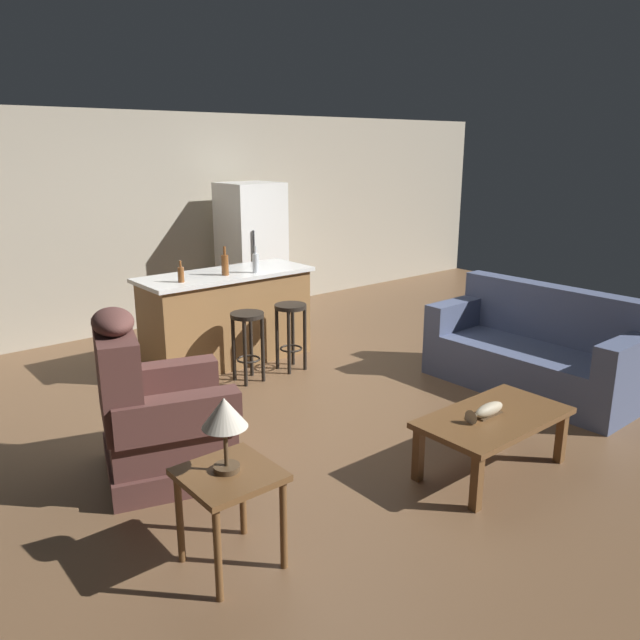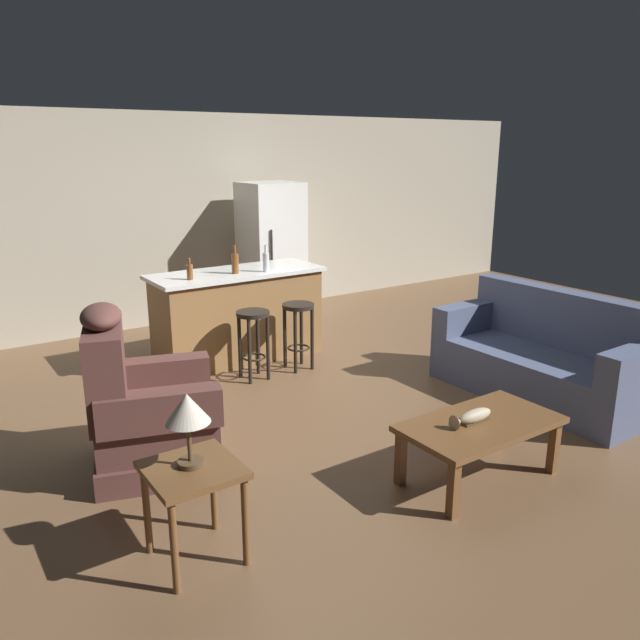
{
  "view_description": "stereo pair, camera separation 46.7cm",
  "coord_description": "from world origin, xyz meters",
  "px_view_note": "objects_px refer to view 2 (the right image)",
  "views": [
    {
      "loc": [
        -3.24,
        -4.09,
        2.2
      ],
      "look_at": [
        0.06,
        -0.1,
        0.75
      ],
      "focal_mm": 35.0,
      "sensor_mm": 36.0,
      "label": 1
    },
    {
      "loc": [
        -2.86,
        -4.37,
        2.2
      ],
      "look_at": [
        0.06,
        -0.1,
        0.75
      ],
      "focal_mm": 35.0,
      "sensor_mm": 36.0,
      "label": 2
    }
  ],
  "objects_px": {
    "bottle_tall_green": "(266,262)",
    "fish_figurine": "(472,417)",
    "coffee_table": "(480,429)",
    "table_lamp": "(187,412)",
    "recliner_near_lamp": "(144,410)",
    "refrigerator": "(271,252)",
    "kitchen_island": "(238,315)",
    "end_table": "(193,483)",
    "bar_stool_right": "(298,324)",
    "couch": "(545,360)",
    "bar_stool_left": "(253,332)",
    "bottle_wine_dark": "(235,263)",
    "bottle_short_amber": "(190,272)"
  },
  "relations": [
    {
      "from": "kitchen_island",
      "to": "bar_stool_right",
      "type": "bearing_deg",
      "value": -60.71
    },
    {
      "from": "coffee_table",
      "to": "end_table",
      "type": "relative_size",
      "value": 1.96
    },
    {
      "from": "bar_stool_right",
      "to": "recliner_near_lamp",
      "type": "bearing_deg",
      "value": -151.06
    },
    {
      "from": "end_table",
      "to": "kitchen_island",
      "type": "distance_m",
      "value": 3.38
    },
    {
      "from": "couch",
      "to": "bottle_short_amber",
      "type": "height_order",
      "value": "bottle_short_amber"
    },
    {
      "from": "kitchen_island",
      "to": "bottle_tall_green",
      "type": "relative_size",
      "value": 6.5
    },
    {
      "from": "table_lamp",
      "to": "refrigerator",
      "type": "height_order",
      "value": "refrigerator"
    },
    {
      "from": "kitchen_island",
      "to": "bottle_wine_dark",
      "type": "relative_size",
      "value": 6.19
    },
    {
      "from": "refrigerator",
      "to": "bottle_tall_green",
      "type": "height_order",
      "value": "refrigerator"
    },
    {
      "from": "table_lamp",
      "to": "bottle_wine_dark",
      "type": "distance_m",
      "value": 3.23
    },
    {
      "from": "couch",
      "to": "refrigerator",
      "type": "xyz_separation_m",
      "value": [
        -0.69,
        3.69,
        0.54
      ]
    },
    {
      "from": "coffee_table",
      "to": "refrigerator",
      "type": "xyz_separation_m",
      "value": [
        0.92,
        4.37,
        0.52
      ]
    },
    {
      "from": "fish_figurine",
      "to": "end_table",
      "type": "distance_m",
      "value": 1.89
    },
    {
      "from": "kitchen_island",
      "to": "refrigerator",
      "type": "relative_size",
      "value": 1.02
    },
    {
      "from": "refrigerator",
      "to": "fish_figurine",
      "type": "bearing_deg",
      "value": -102.83
    },
    {
      "from": "fish_figurine",
      "to": "bottle_short_amber",
      "type": "bearing_deg",
      "value": 102.8
    },
    {
      "from": "refrigerator",
      "to": "table_lamp",
      "type": "bearing_deg",
      "value": -125.08
    },
    {
      "from": "fish_figurine",
      "to": "recliner_near_lamp",
      "type": "relative_size",
      "value": 0.28
    },
    {
      "from": "bottle_short_amber",
      "to": "bottle_tall_green",
      "type": "bearing_deg",
      "value": -5.32
    },
    {
      "from": "coffee_table",
      "to": "refrigerator",
      "type": "bearing_deg",
      "value": 78.11
    },
    {
      "from": "coffee_table",
      "to": "table_lamp",
      "type": "xyz_separation_m",
      "value": [
        -1.94,
        0.3,
        0.5
      ]
    },
    {
      "from": "bar_stool_right",
      "to": "bottle_tall_green",
      "type": "relative_size",
      "value": 2.46
    },
    {
      "from": "fish_figurine",
      "to": "kitchen_island",
      "type": "xyz_separation_m",
      "value": [
        -0.12,
        3.15,
        0.02
      ]
    },
    {
      "from": "bar_stool_right",
      "to": "bottle_wine_dark",
      "type": "xyz_separation_m",
      "value": [
        -0.42,
        0.52,
        0.59
      ]
    },
    {
      "from": "coffee_table",
      "to": "table_lamp",
      "type": "height_order",
      "value": "table_lamp"
    },
    {
      "from": "coffee_table",
      "to": "bar_stool_right",
      "type": "bearing_deg",
      "value": 86.34
    },
    {
      "from": "bar_stool_left",
      "to": "bottle_wine_dark",
      "type": "distance_m",
      "value": 0.79
    },
    {
      "from": "fish_figurine",
      "to": "table_lamp",
      "type": "bearing_deg",
      "value": 171.53
    },
    {
      "from": "bar_stool_left",
      "to": "bottle_tall_green",
      "type": "xyz_separation_m",
      "value": [
        0.39,
        0.42,
        0.58
      ]
    },
    {
      "from": "recliner_near_lamp",
      "to": "bar_stool_left",
      "type": "height_order",
      "value": "recliner_near_lamp"
    },
    {
      "from": "kitchen_island",
      "to": "bottle_wine_dark",
      "type": "distance_m",
      "value": 0.6
    },
    {
      "from": "bottle_tall_green",
      "to": "couch",
      "type": "bearing_deg",
      "value": -55.47
    },
    {
      "from": "table_lamp",
      "to": "bottle_wine_dark",
      "type": "bearing_deg",
      "value": 58.64
    },
    {
      "from": "bottle_tall_green",
      "to": "fish_figurine",
      "type": "bearing_deg",
      "value": -92.24
    },
    {
      "from": "coffee_table",
      "to": "couch",
      "type": "distance_m",
      "value": 1.75
    },
    {
      "from": "fish_figurine",
      "to": "bottle_wine_dark",
      "type": "height_order",
      "value": "bottle_wine_dark"
    },
    {
      "from": "fish_figurine",
      "to": "couch",
      "type": "height_order",
      "value": "couch"
    },
    {
      "from": "fish_figurine",
      "to": "bottle_tall_green",
      "type": "xyz_separation_m",
      "value": [
        0.12,
        2.94,
        0.59
      ]
    },
    {
      "from": "bar_stool_right",
      "to": "bottle_tall_green",
      "type": "xyz_separation_m",
      "value": [
        -0.12,
        0.42,
        0.58
      ]
    },
    {
      "from": "end_table",
      "to": "refrigerator",
      "type": "distance_m",
      "value": 5.01
    },
    {
      "from": "coffee_table",
      "to": "refrigerator",
      "type": "distance_m",
      "value": 4.49
    },
    {
      "from": "fish_figurine",
      "to": "end_table",
      "type": "height_order",
      "value": "end_table"
    },
    {
      "from": "end_table",
      "to": "bottle_short_amber",
      "type": "xyz_separation_m",
      "value": [
        1.18,
        2.76,
        0.57
      ]
    },
    {
      "from": "end_table",
      "to": "kitchen_island",
      "type": "xyz_separation_m",
      "value": [
        1.75,
        2.89,
        0.02
      ]
    },
    {
      "from": "recliner_near_lamp",
      "to": "kitchen_island",
      "type": "bearing_deg",
      "value": 64.13
    },
    {
      "from": "end_table",
      "to": "bottle_wine_dark",
      "type": "bearing_deg",
      "value": 58.83
    },
    {
      "from": "table_lamp",
      "to": "bar_stool_left",
      "type": "relative_size",
      "value": 0.6
    },
    {
      "from": "table_lamp",
      "to": "kitchen_island",
      "type": "xyz_separation_m",
      "value": [
        1.75,
        2.87,
        -0.39
      ]
    },
    {
      "from": "recliner_near_lamp",
      "to": "refrigerator",
      "type": "distance_m",
      "value": 4.02
    },
    {
      "from": "bar_stool_right",
      "to": "refrigerator",
      "type": "bearing_deg",
      "value": 67.53
    }
  ]
}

